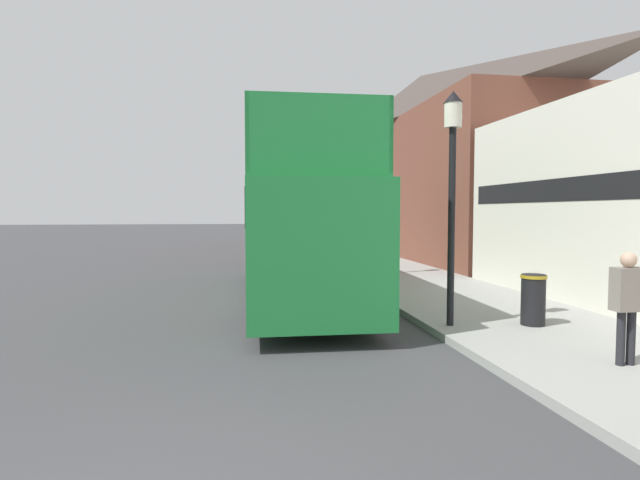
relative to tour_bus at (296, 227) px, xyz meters
name	(u,v)px	position (x,y,z in m)	size (l,w,h in m)	color
ground_plane	(215,260)	(-2.57, 10.88, -1.87)	(144.00, 144.00, 0.00)	#3D3D3F
sidewalk	(365,262)	(3.99, 7.88, -1.80)	(3.98, 108.00, 0.14)	#999993
brick_terrace_rear	(420,164)	(8.98, 14.54, 3.19)	(6.00, 24.88, 10.11)	brown
tour_bus	(296,227)	(0.00, 0.00, 0.00)	(2.84, 10.74, 4.24)	#1E7A38
parked_car_ahead_of_bus	(291,248)	(0.86, 9.09, -1.20)	(2.00, 4.57, 1.43)	maroon
pedestrian_second	(627,297)	(3.79, -7.20, -0.77)	(0.41, 0.23, 1.58)	#232328
lamp_post_nearest	(452,164)	(2.40, -4.49, 1.31)	(0.35, 0.35, 4.36)	black
lamp_post_second	(360,182)	(2.51, 2.97, 1.42)	(0.35, 0.35, 4.55)	black
litter_bin	(533,298)	(3.96, -4.72, -1.21)	(0.48, 0.48, 0.96)	black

